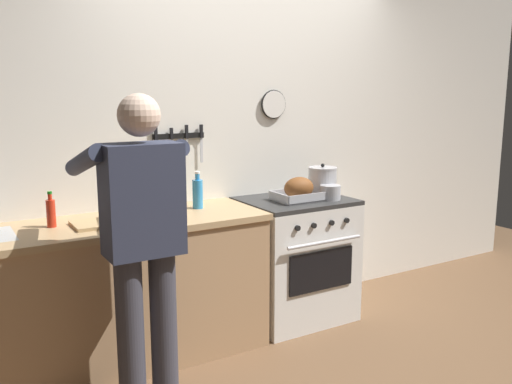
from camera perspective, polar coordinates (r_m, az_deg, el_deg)
The scene contains 14 objects.
ground_plane at distance 3.41m, azimuth 10.91°, elevation -19.03°, with size 8.00×8.00×0.00m, color brown.
wall_back at distance 4.08m, azimuth -1.20°, elevation 5.34°, with size 6.00×0.13×2.60m.
counter_block at distance 3.49m, azimuth -15.86°, elevation -10.24°, with size 2.03×0.65×0.90m.
stove at distance 4.06m, azimuth 4.12°, elevation -6.95°, with size 0.76×0.67×0.90m.
person_cook at distance 2.82m, azimuth -11.79°, elevation -4.45°, with size 0.51×0.63×1.66m.
roasting_pan at distance 3.89m, azimuth 4.49°, elevation 0.20°, with size 0.35×0.26×0.17m.
stock_pot at distance 4.07m, azimuth 6.94°, elevation 1.10°, with size 0.21×0.21×0.24m.
saucepan at distance 3.95m, azimuth 7.77°, elevation -0.03°, with size 0.15×0.15×0.10m.
cutting_board at distance 3.32m, azimuth -15.53°, elevation -3.11°, with size 0.36×0.24×0.02m, color tan.
bottle_hot_sauce at distance 3.33m, azimuth -20.61°, elevation -2.01°, with size 0.05×0.05×0.21m.
bottle_olive_oil at distance 3.62m, azimuth -11.25°, elevation -0.13°, with size 0.07×0.07×0.27m.
bottle_cooking_oil at distance 3.63m, azimuth -12.60°, elevation -0.13°, with size 0.07×0.07×0.27m.
bottle_soy_sauce at distance 3.64m, azimuth -8.89°, elevation -0.36°, with size 0.05×0.05×0.22m.
bottle_dish_soap at distance 3.63m, azimuth -6.11°, elevation -0.11°, with size 0.07×0.07×0.25m.
Camera 1 is at (-2.02, -2.18, 1.67)m, focal length 38.33 mm.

